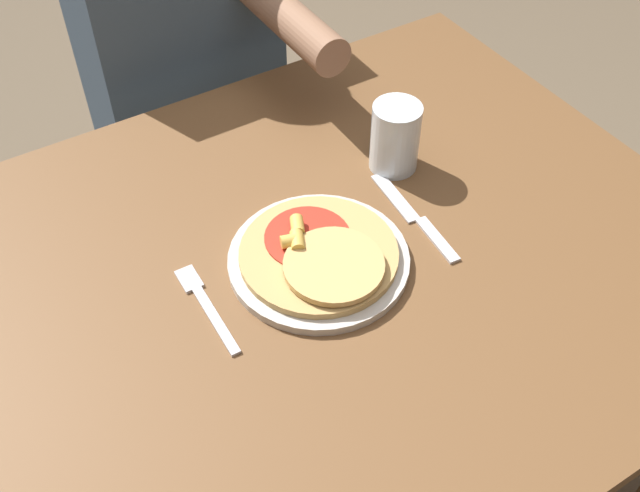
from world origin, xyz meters
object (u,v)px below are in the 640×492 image
pizza (321,256)px  fork (205,303)px  plate (320,261)px  drinking_glass (395,137)px  knife (415,218)px  person_diner (183,56)px  dining_table (302,312)px

pizza → fork: size_ratio=1.33×
plate → drinking_glass: (0.22, 0.13, 0.05)m
knife → drinking_glass: (0.04, 0.12, 0.06)m
drinking_glass → person_diner: person_diner is taller
dining_table → fork: (-0.15, 0.02, 0.10)m
knife → drinking_glass: bearing=70.3°
pizza → drinking_glass: 0.26m
pizza → person_diner: bearing=83.2°
knife → person_diner: bearing=98.3°
plate → fork: size_ratio=1.52×
drinking_glass → person_diner: (-0.14, 0.55, -0.10)m
pizza → knife: (0.18, 0.01, -0.02)m
dining_table → pizza: bearing=-15.7°
dining_table → knife: size_ratio=5.66×
dining_table → person_diner: person_diner is taller
pizza → knife: pizza is taller
plate → pizza: size_ratio=1.15×
plate → fork: 0.18m
dining_table → drinking_glass: (0.25, 0.12, 0.15)m
drinking_glass → dining_table: bearing=-154.0°
plate → knife: size_ratio=1.21×
fork → person_diner: person_diner is taller
dining_table → person_diner: size_ratio=1.05×
dining_table → pizza: (0.03, -0.01, 0.12)m
dining_table → pizza: 0.12m
person_diner → fork: bearing=-111.5°
pizza → person_diner: person_diner is taller
dining_table → plate: 0.11m
pizza → fork: pizza is taller
pizza → knife: 0.18m
plate → pizza: (-0.00, -0.00, 0.02)m
knife → drinking_glass: drinking_glass is taller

